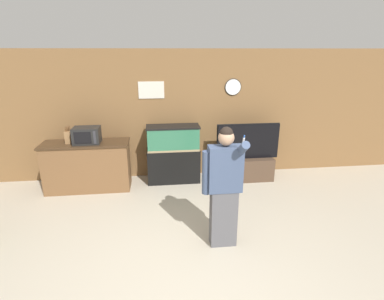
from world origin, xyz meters
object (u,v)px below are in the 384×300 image
Objects in this scene: tv_on_stand at (247,163)px; person_standing at (224,186)px; aquarium_on_stand at (173,154)px; microwave at (87,135)px; counter_island at (88,166)px; knife_block at (68,137)px.

person_standing is at bearing -114.75° from tv_on_stand.
microwave is at bearing -171.90° from aquarium_on_stand.
person_standing reaches higher than microwave.
person_standing reaches higher than counter_island.
knife_block is at bearing 179.95° from counter_island.
person_standing is (-0.96, -2.09, 0.52)m from tv_on_stand.
aquarium_on_stand reaches higher than counter_island.
tv_on_stand is at bearing -4.26° from aquarium_on_stand.
person_standing is (2.18, -2.02, 0.40)m from counter_island.
aquarium_on_stand is 2.29m from person_standing.
microwave is at bearing -7.07° from knife_block.
microwave is at bearing -37.30° from counter_island.
tv_on_stand is (3.15, 0.07, -0.11)m from counter_island.
knife_block is 3.51m from tv_on_stand.
counter_island is 3.15m from tv_on_stand.
knife_block reaches higher than tv_on_stand.
knife_block is (-0.29, 0.00, 0.59)m from counter_island.
knife_block is 0.28× the size of aquarium_on_stand.
aquarium_on_stand is (1.65, 0.18, 0.11)m from counter_island.
tv_on_stand is 0.77× the size of person_standing.
tv_on_stand is at bearing 2.12° from microwave.
counter_island is 0.95× the size of person_standing.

